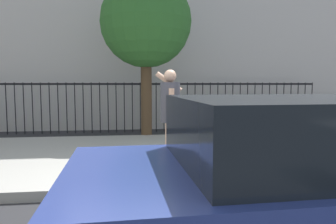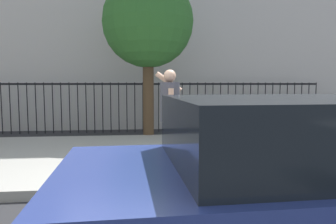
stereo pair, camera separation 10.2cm
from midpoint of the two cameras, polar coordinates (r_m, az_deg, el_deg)
ground_plane at (r=4.48m, az=-4.70°, el=-15.26°), size 60.00×60.00×0.00m
sidewalk at (r=6.57m, az=-5.47°, el=-7.94°), size 28.00×4.40×0.15m
iron_fence at (r=10.11m, az=-6.07°, el=2.07°), size 12.03×0.04×1.60m
parked_hatchback at (r=2.96m, az=24.44°, el=-12.22°), size 4.26×1.98×1.45m
pedestrian_on_phone at (r=5.36m, az=-0.13°, el=0.31°), size 0.48×0.65×1.65m
street_tree_near at (r=8.85m, az=-4.38°, el=15.83°), size 2.47×2.47×4.46m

